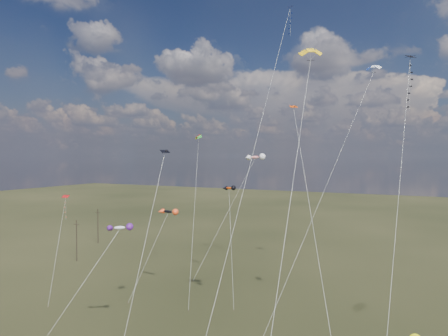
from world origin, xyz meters
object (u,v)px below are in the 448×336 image
at_px(utility_pole_near, 77,240).
at_px(diamond_black_high, 409,97).
at_px(parafoil_yellow, 310,52).
at_px(novelty_black_orange, 168,212).
at_px(utility_pole_far, 98,226).

height_order(utility_pole_near, diamond_black_high, diamond_black_high).
bearing_deg(parafoil_yellow, novelty_black_orange, 157.42).
xyz_separation_m(utility_pole_far, parafoil_yellow, (57.79, -30.20, 26.86)).
bearing_deg(utility_pole_near, parafoil_yellow, -18.02).
xyz_separation_m(utility_pole_near, parafoil_yellow, (49.79, -16.20, 26.86)).
bearing_deg(diamond_black_high, utility_pole_far, 159.25).
bearing_deg(diamond_black_high, novelty_black_orange, 171.18).
xyz_separation_m(utility_pole_near, diamond_black_high, (58.69, -11.27, 22.45)).
distance_m(diamond_black_high, novelty_black_orange, 36.54).
relative_size(diamond_black_high, parafoil_yellow, 0.98).
xyz_separation_m(parafoil_yellow, novelty_black_orange, (-24.24, 10.08, -18.92)).
xyz_separation_m(diamond_black_high, novelty_black_orange, (-33.13, 5.14, -14.51)).
bearing_deg(diamond_black_high, parafoil_yellow, -151.00).
distance_m(utility_pole_far, novelty_black_orange, 39.92).
relative_size(utility_pole_near, diamond_black_high, 0.26).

